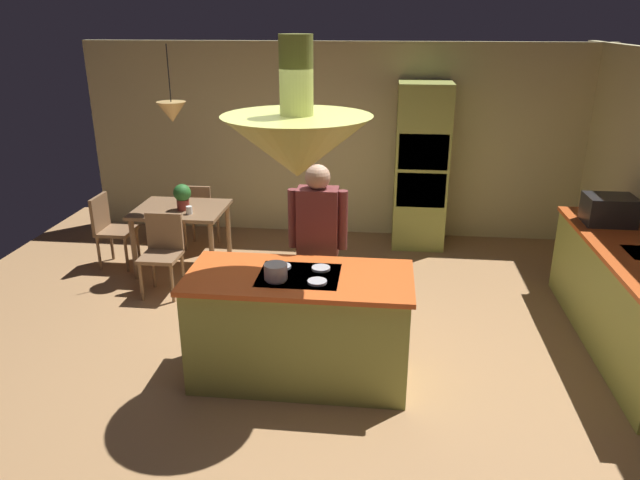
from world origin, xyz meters
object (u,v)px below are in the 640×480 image
chair_facing_island (163,248)px  cooking_pot_on_cooktop (276,271)px  cup_on_table (189,210)px  potted_plant_on_table (182,195)px  dining_table (181,217)px  oven_tower (421,167)px  chair_by_back_wall (199,212)px  person_at_island (318,242)px  microwave_on_counter (609,210)px  kitchen_island (300,326)px  chair_at_corner (110,226)px

chair_facing_island → cooking_pot_on_cooktop: cooking_pot_on_cooktop is taller
cup_on_table → potted_plant_on_table: bearing=128.4°
dining_table → cooking_pot_on_cooktop: 2.73m
oven_tower → chair_by_back_wall: 2.90m
person_at_island → cooking_pot_on_cooktop: size_ratio=9.19×
potted_plant_on_table → cooking_pot_on_cooktop: (1.48, -2.17, 0.08)m
dining_table → chair_by_back_wall: (0.00, 0.64, -0.15)m
person_at_island → chair_facing_island: size_ratio=1.90×
person_at_island → chair_facing_island: person_at_island is taller
potted_plant_on_table → chair_facing_island: bearing=-95.7°
person_at_island → microwave_on_counter: bearing=17.7°
oven_tower → cooking_pot_on_cooktop: (-1.26, -3.37, -0.04)m
kitchen_island → person_at_island: bearing=84.2°
microwave_on_counter → cooking_pot_on_cooktop: microwave_on_counter is taller
kitchen_island → oven_tower: (1.10, 3.24, 0.58)m
kitchen_island → oven_tower: bearing=71.3°
cup_on_table → cooking_pot_on_cooktop: bearing=-56.0°
potted_plant_on_table → cooking_pot_on_cooktop: cooking_pot_on_cooktop is taller
person_at_island → chair_facing_island: 1.98m
chair_facing_island → chair_at_corner: (-0.89, 0.64, 0.00)m
dining_table → chair_facing_island: chair_facing_island is taller
oven_tower → potted_plant_on_table: size_ratio=6.99×
chair_facing_island → potted_plant_on_table: (0.06, 0.58, 0.42)m
oven_tower → dining_table: 3.05m
potted_plant_on_table → cooking_pot_on_cooktop: bearing=-55.7°
cooking_pot_on_cooktop → chair_at_corner: bearing=137.5°
person_at_island → chair_by_back_wall: 2.75m
microwave_on_counter → cooking_pot_on_cooktop: size_ratio=2.56×
cup_on_table → microwave_on_counter: microwave_on_counter is taller
dining_table → chair_at_corner: (-0.89, -0.00, -0.15)m
cup_on_table → microwave_on_counter: size_ratio=0.20×
kitchen_island → cup_on_table: size_ratio=20.03×
chair_by_back_wall → chair_at_corner: (-0.89, -0.64, 0.00)m
chair_by_back_wall → potted_plant_on_table: size_ratio=2.90×
person_at_island → microwave_on_counter: (2.77, 0.88, 0.12)m
cooking_pot_on_cooktop → person_at_island: bearing=74.3°
oven_tower → chair_facing_island: size_ratio=2.41×
microwave_on_counter → chair_at_corner: bearing=174.4°
chair_at_corner → microwave_on_counter: (5.43, -0.53, 0.56)m
dining_table → chair_at_corner: 0.91m
potted_plant_on_table → microwave_on_counter: (4.48, -0.47, 0.14)m
chair_facing_island → potted_plant_on_table: bearing=84.3°
chair_facing_island → cooking_pot_on_cooktop: (1.54, -1.59, 0.50)m
oven_tower → chair_at_corner: size_ratio=2.41×
oven_tower → person_at_island: bearing=-111.9°
kitchen_island → chair_facing_island: 2.24m
kitchen_island → potted_plant_on_table: bearing=128.8°
person_at_island → chair_at_corner: bearing=152.1°
oven_tower → kitchen_island: bearing=-108.7°
person_at_island → chair_facing_island: bearing=156.5°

